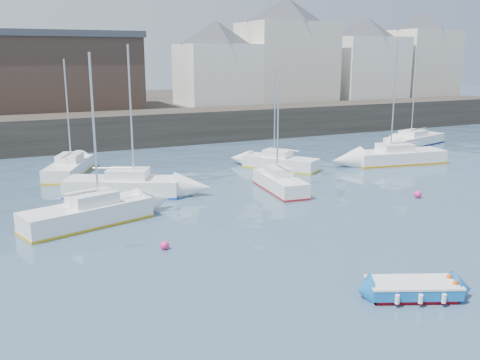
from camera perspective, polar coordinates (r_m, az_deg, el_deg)
name	(u,v)px	position (r m, az deg, el deg)	size (l,w,h in m)	color
water	(383,291)	(20.01, 15.02, -11.36)	(220.00, 220.00, 0.00)	#2D4760
quay_wall	(135,129)	(50.65, -11.14, 5.39)	(90.00, 5.00, 3.00)	#28231E
land_strip	(98,112)	(68.15, -14.88, 7.06)	(90.00, 32.00, 2.80)	#28231E
bldg_east_a	(286,49)	(64.30, 4.97, 13.72)	(13.36, 13.36, 11.80)	beige
bldg_east_b	(365,57)	(70.03, 13.18, 12.62)	(11.88, 11.88, 9.95)	white
bldg_east_c	(420,53)	(75.89, 18.70, 12.68)	(11.14, 11.14, 10.95)	beige
bldg_east_d	(217,62)	(59.86, -2.48, 12.42)	(11.14, 11.14, 8.95)	white
warehouse	(53,71)	(57.08, -19.35, 10.92)	(16.40, 10.40, 7.60)	#3D2D26
blue_dinghy	(413,289)	(19.67, 17.95, -10.96)	(3.37, 2.44, 0.59)	#8C020A
sailboat_a	(88,213)	(27.29, -15.91, -3.45)	(6.70, 3.83, 8.30)	white
sailboat_b	(124,186)	(32.60, -12.30, -0.58)	(7.05, 5.06, 8.76)	white
sailboat_c	(280,182)	(32.92, 4.28, -0.26)	(2.22, 5.36, 6.86)	white
sailboat_d	(398,156)	(42.92, 16.49, 2.45)	(7.51, 3.38, 9.24)	white
sailboat_f	(280,162)	(39.26, 4.32, 1.91)	(4.61, 5.56, 7.20)	white
sailboat_g	(414,140)	(52.29, 18.10, 4.12)	(7.40, 4.24, 8.93)	white
sailboat_h	(69,168)	(39.08, -17.76, 1.27)	(4.28, 6.40, 7.90)	white
buoy_near	(165,249)	(23.45, -8.03, -7.31)	(0.38, 0.38, 0.38)	#F3237B
buoy_mid	(418,198)	(33.04, 18.42, -1.80)	(0.43, 0.43, 0.43)	#F3237B
buoy_far	(124,186)	(34.86, -12.27, -0.65)	(0.44, 0.44, 0.44)	#F3237B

